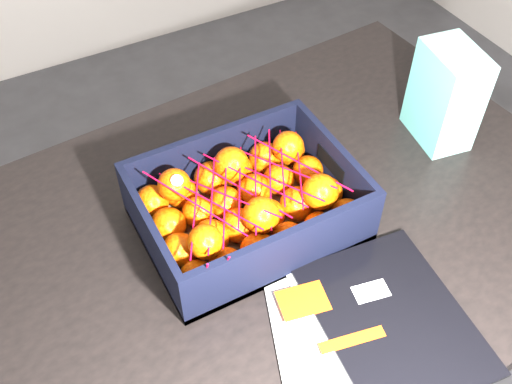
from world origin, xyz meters
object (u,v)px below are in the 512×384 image
table (264,263)px  magazine_stack (373,331)px  produce_crate (248,210)px  retail_carton (445,96)px

table → magazine_stack: magazine_stack is taller
table → magazine_stack: 0.28m
table → produce_crate: size_ratio=3.57×
magazine_stack → produce_crate: size_ratio=0.97×
retail_carton → produce_crate: bearing=-167.2°
table → produce_crate: produce_crate is taller
produce_crate → table: bearing=-53.3°
table → produce_crate: bearing=126.7°
magazine_stack → table: bearing=100.4°
produce_crate → retail_carton: 0.44m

